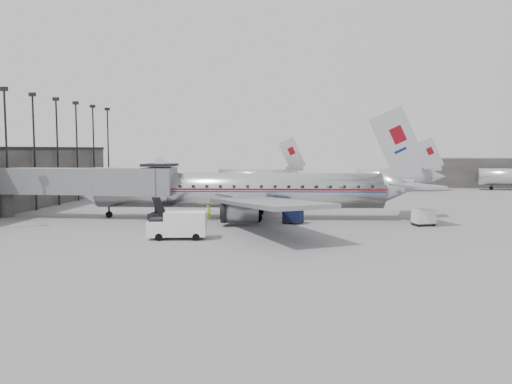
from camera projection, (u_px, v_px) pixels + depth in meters
ground at (233, 225)px, 52.51m from camera, size 160.00×160.00×0.00m
hangar at (482, 172)px, 106.97m from camera, size 30.00×12.00×6.00m
apron_line at (266, 218)px, 58.14m from camera, size 60.00×0.15×0.01m
jet_bridge at (95, 182)px, 57.53m from camera, size 21.00×6.20×7.10m
floodlight_masts at (46, 146)px, 67.55m from camera, size 0.90×42.25×15.25m
distant_aircraft_near at (257, 177)px, 94.07m from camera, size 16.39×3.20×10.26m
distant_aircraft_mid at (394, 176)px, 95.30m from camera, size 16.39×3.20×10.26m
airliner at (246, 190)px, 57.33m from camera, size 41.04×37.94×12.97m
service_van at (178, 225)px, 44.53m from camera, size 5.39×2.62×2.44m
baggage_cart_navy at (293, 216)px, 53.76m from camera, size 2.43×2.11×1.62m
baggage_cart_white at (423, 217)px, 52.32m from camera, size 2.54×2.20×1.69m
ramp_worker at (208, 213)px, 55.75m from camera, size 0.71×0.56×1.72m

